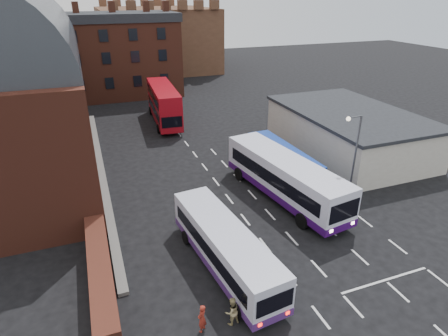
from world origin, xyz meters
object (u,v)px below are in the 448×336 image
object	(u,v)px
bus_blue	(283,159)
bus_white_inbound	(285,175)
bus_red_double	(164,104)
street_lamp	(353,152)
bus_white_outbound	(225,245)
pedestrian_beige	(232,311)
pedestrian_red	(202,318)

from	to	relation	value
bus_blue	bus_white_inbound	bearing A→B (deg)	60.46
bus_red_double	bus_white_inbound	bearing A→B (deg)	105.71
bus_white_inbound	bus_red_double	xyz separation A→B (m)	(-4.70, 22.08, 0.41)
bus_red_double	street_lamp	xyz separation A→B (m)	(8.97, -24.40, 1.88)
bus_blue	bus_white_outbound	bearing A→B (deg)	44.59
bus_white_outbound	bus_blue	distance (m)	13.57
bus_blue	street_lamp	world-z (taller)	street_lamp
street_lamp	bus_red_double	bearing A→B (deg)	110.19
pedestrian_beige	bus_blue	bearing A→B (deg)	-136.79
street_lamp	pedestrian_beige	distance (m)	15.36
bus_blue	pedestrian_beige	distance (m)	17.37
bus_white_inbound	pedestrian_beige	bearing A→B (deg)	41.71
bus_blue	pedestrian_beige	xyz separation A→B (m)	(-10.38, -13.92, -0.74)
street_lamp	pedestrian_red	size ratio (longest dim) A/B	4.54
bus_white_outbound	bus_red_double	size ratio (longest dim) A/B	0.91
bus_white_outbound	pedestrian_red	bearing A→B (deg)	-130.73
pedestrian_red	bus_white_inbound	bearing A→B (deg)	-178.55
street_lamp	pedestrian_red	world-z (taller)	street_lamp
bus_white_inbound	pedestrian_beige	world-z (taller)	bus_white_inbound
bus_blue	pedestrian_red	xyz separation A→B (m)	(-11.88, -13.83, -0.74)
bus_white_outbound	bus_blue	size ratio (longest dim) A/B	1.09
street_lamp	pedestrian_red	bearing A→B (deg)	-151.41
bus_blue	street_lamp	distance (m)	7.07
bus_white_inbound	pedestrian_red	bearing A→B (deg)	36.79
street_lamp	bus_white_outbound	bearing A→B (deg)	-161.54
bus_white_outbound	bus_blue	xyz separation A→B (m)	(9.23, 9.94, -0.12)
bus_white_outbound	pedestrian_red	distance (m)	4.79
pedestrian_red	bus_white_outbound	bearing A→B (deg)	-168.12
bus_white_outbound	street_lamp	distance (m)	12.50
bus_blue	bus_red_double	xyz separation A→B (m)	(-6.62, 18.33, 0.90)
bus_white_outbound	pedestrian_beige	xyz separation A→B (m)	(-1.14, -3.98, -0.87)
bus_blue	pedestrian_red	size ratio (longest dim) A/B	6.10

